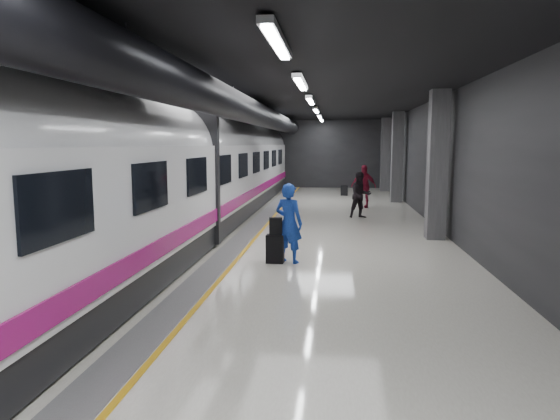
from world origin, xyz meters
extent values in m
plane|color=silver|center=(0.00, 0.00, 0.00)|extent=(40.00, 40.00, 0.00)
cube|color=black|center=(0.00, 0.00, 4.50)|extent=(10.00, 40.00, 0.02)
cube|color=#28282B|center=(0.00, 20.00, 2.25)|extent=(10.00, 0.02, 4.50)
cube|color=#28282B|center=(-5.00, 0.00, 2.25)|extent=(0.02, 40.00, 4.50)
cube|color=#28282B|center=(5.00, 0.00, 2.25)|extent=(0.02, 40.00, 4.50)
cube|color=slate|center=(-1.35, 0.00, 0.01)|extent=(0.65, 39.80, 0.01)
cube|color=gold|center=(-0.95, 0.00, 0.01)|extent=(0.10, 39.80, 0.01)
cylinder|color=black|center=(-1.30, 0.00, 3.95)|extent=(0.80, 38.00, 0.80)
cube|color=silver|center=(0.60, -6.00, 4.40)|extent=(0.22, 2.60, 0.10)
cube|color=silver|center=(0.60, -1.00, 4.40)|extent=(0.22, 2.60, 0.10)
cube|color=silver|center=(0.60, 4.00, 4.40)|extent=(0.22, 2.60, 0.10)
cube|color=silver|center=(0.60, 9.00, 4.40)|extent=(0.22, 2.60, 0.10)
cube|color=silver|center=(0.60, 14.00, 4.40)|extent=(0.22, 2.60, 0.10)
cube|color=silver|center=(0.60, 18.00, 4.40)|extent=(0.22, 2.60, 0.10)
cube|color=#515154|center=(4.55, 2.00, 2.25)|extent=(0.55, 0.55, 4.50)
cube|color=#515154|center=(4.55, 12.00, 2.25)|extent=(0.55, 0.55, 4.50)
cube|color=#515154|center=(4.55, 18.00, 2.25)|extent=(0.55, 0.55, 4.50)
cube|color=black|center=(-3.25, 0.00, 0.35)|extent=(2.80, 38.00, 0.60)
cube|color=white|center=(-3.25, 0.00, 1.75)|extent=(2.90, 38.00, 2.20)
cylinder|color=white|center=(-3.25, 0.00, 2.70)|extent=(2.80, 38.00, 2.80)
cube|color=#990D65|center=(-1.78, 0.00, 0.95)|extent=(0.04, 38.00, 0.35)
cube|color=black|center=(-3.25, 0.00, 2.00)|extent=(3.05, 0.25, 3.80)
cube|color=black|center=(-1.78, -8.00, 2.15)|extent=(0.05, 1.60, 0.85)
cube|color=black|center=(-1.78, -5.00, 2.15)|extent=(0.05, 1.60, 0.85)
cube|color=black|center=(-1.78, -2.00, 2.15)|extent=(0.05, 1.60, 0.85)
cube|color=black|center=(-1.78, 1.00, 2.15)|extent=(0.05, 1.60, 0.85)
cube|color=black|center=(-1.78, 4.00, 2.15)|extent=(0.05, 1.60, 0.85)
cube|color=black|center=(-1.78, 7.00, 2.15)|extent=(0.05, 1.60, 0.85)
cube|color=black|center=(-1.78, 10.00, 2.15)|extent=(0.05, 1.60, 0.85)
cube|color=black|center=(-1.78, 13.00, 2.15)|extent=(0.05, 1.60, 0.85)
cube|color=black|center=(-1.78, 16.00, 2.15)|extent=(0.05, 1.60, 0.85)
imported|color=blue|center=(0.37, -1.58, 0.98)|extent=(0.84, 0.70, 1.96)
cube|color=black|center=(0.04, -1.67, 0.35)|extent=(0.44, 0.29, 0.70)
cube|color=black|center=(0.06, -1.66, 0.91)|extent=(0.34, 0.21, 0.42)
imported|color=black|center=(2.48, 6.15, 0.91)|extent=(1.06, 0.94, 1.81)
imported|color=maroon|center=(2.79, 9.57, 0.98)|extent=(1.23, 0.78, 1.96)
cube|color=black|center=(2.01, 14.87, 0.28)|extent=(0.41, 0.29, 0.57)
camera|label=1|loc=(1.48, -13.55, 2.89)|focal=32.00mm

